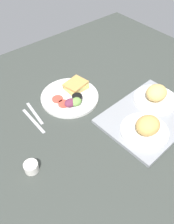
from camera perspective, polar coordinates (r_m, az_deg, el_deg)
name	(u,v)px	position (r cm, az deg, el deg)	size (l,w,h in cm)	color
ground_plane	(86,115)	(113.81, -0.18, -0.63)	(190.00, 150.00, 3.00)	#383D38
serving_tray	(150,116)	(113.81, 15.18, -1.03)	(45.00, 33.00, 1.60)	gray
bread_plate_near	(156,96)	(119.40, 16.66, 3.85)	(21.53, 21.53, 8.90)	white
bread_plate_far	(146,128)	(103.02, 14.43, -3.79)	(21.06, 21.06, 9.00)	white
plate_with_salad	(71,95)	(119.53, -3.86, 4.12)	(29.65, 29.65, 5.40)	white
espresso_cup	(31,167)	(94.41, -13.59, -13.08)	(5.60, 5.60, 4.00)	silver
fork	(35,113)	(114.98, -12.82, -0.24)	(17.00, 1.40, 0.50)	#B7B7BC
knife	(33,121)	(111.61, -13.10, -2.09)	(19.00, 1.40, 0.50)	#B7B7BC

